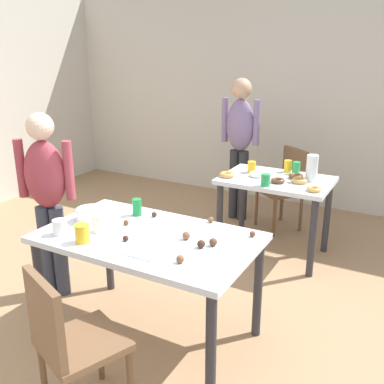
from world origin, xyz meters
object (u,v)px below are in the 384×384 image
(person_adult_far, at_px, (240,137))
(mixing_bowl, at_px, (90,214))
(dining_table_near, at_px, (148,248))
(soda_can, at_px, (137,207))
(pitcher_far, at_px, (312,168))
(dining_table_far, at_px, (275,191))
(chair_near_table, at_px, (68,339))
(person_girl_near, at_px, (47,191))
(chair_far_table, at_px, (286,184))

(person_adult_far, xyz_separation_m, mixing_bowl, (-0.15, -2.27, -0.16))
(dining_table_near, height_order, soda_can, soda_can)
(mixing_bowl, height_order, pitcher_far, pitcher_far)
(dining_table_near, bearing_deg, soda_can, 135.76)
(dining_table_far, relative_size, pitcher_far, 4.13)
(chair_near_table, xyz_separation_m, person_adult_far, (-0.38, 3.08, 0.46))
(pitcher_far, bearing_deg, chair_near_table, -103.01)
(mixing_bowl, distance_m, pitcher_far, 2.00)
(dining_table_far, distance_m, chair_near_table, 2.43)
(dining_table_near, xyz_separation_m, person_adult_far, (-0.34, 2.29, 0.29))
(pitcher_far, bearing_deg, dining_table_far, -166.62)
(chair_near_table, bearing_deg, pitcher_far, 76.99)
(soda_can, bearing_deg, person_girl_near, -167.35)
(chair_near_table, height_order, soda_can, soda_can)
(mixing_bowl, bearing_deg, chair_far_table, 72.92)
(dining_table_near, bearing_deg, pitcher_far, 70.11)
(chair_near_table, bearing_deg, mixing_bowl, 123.29)
(dining_table_near, height_order, person_adult_far, person_adult_far)
(person_girl_near, xyz_separation_m, mixing_bowl, (0.48, -0.08, -0.07))
(person_adult_far, relative_size, soda_can, 12.96)
(person_girl_near, height_order, soda_can, person_girl_near)
(pitcher_far, bearing_deg, soda_can, -121.42)
(pitcher_far, bearing_deg, dining_table_near, -109.89)
(person_girl_near, relative_size, soda_can, 11.90)
(chair_far_table, bearing_deg, soda_can, -103.09)
(person_adult_far, bearing_deg, mixing_bowl, -93.87)
(person_girl_near, distance_m, soda_can, 0.73)
(dining_table_far, relative_size, soda_can, 8.08)
(dining_table_near, height_order, pitcher_far, pitcher_far)
(dining_table_far, xyz_separation_m, pitcher_far, (0.30, 0.07, 0.24))
(dining_table_near, relative_size, dining_table_far, 1.41)
(chair_far_table, xyz_separation_m, person_adult_far, (-0.55, -0.01, 0.46))
(chair_near_table, distance_m, mixing_bowl, 1.01)
(dining_table_far, xyz_separation_m, chair_far_table, (-0.10, 0.68, -0.13))
(person_girl_near, height_order, pitcher_far, person_girl_near)
(person_girl_near, xyz_separation_m, person_adult_far, (0.64, 2.20, 0.09))
(dining_table_near, bearing_deg, mixing_bowl, 177.63)
(chair_far_table, relative_size, pitcher_far, 3.65)
(chair_far_table, xyz_separation_m, person_girl_near, (-1.18, -2.20, 0.37))
(mixing_bowl, bearing_deg, person_girl_near, 170.88)
(dining_table_near, xyz_separation_m, soda_can, (-0.26, 0.26, 0.15))
(chair_near_table, bearing_deg, dining_table_near, 92.88)
(chair_far_table, distance_m, soda_can, 2.12)
(dining_table_near, bearing_deg, person_adult_far, 98.32)
(dining_table_near, distance_m, person_adult_far, 2.34)
(soda_can, bearing_deg, dining_table_near, -44.24)
(chair_near_table, relative_size, person_girl_near, 0.60)
(dining_table_far, relative_size, person_girl_near, 0.68)
(chair_far_table, bearing_deg, mixing_bowl, -107.08)
(soda_can, bearing_deg, chair_far_table, 76.91)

